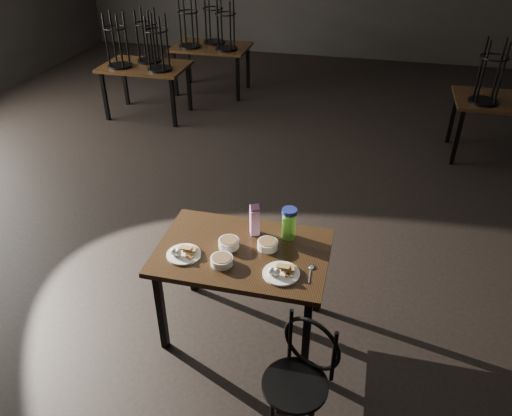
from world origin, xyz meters
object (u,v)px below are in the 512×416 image
(juice_carton, at_px, (255,220))
(water_bottle, at_px, (289,223))
(bentwood_chair, at_px, (301,372))
(main_table, at_px, (243,259))

(juice_carton, xyz_separation_m, water_bottle, (0.25, 0.01, 0.01))
(juice_carton, height_order, bentwood_chair, juice_carton)
(juice_carton, xyz_separation_m, bentwood_chair, (0.51, -0.94, -0.38))
(main_table, relative_size, bentwood_chair, 1.45)
(water_bottle, bearing_deg, bentwood_chair, -74.66)
(main_table, bearing_deg, juice_carton, 81.05)
(juice_carton, bearing_deg, bentwood_chair, -61.47)
(main_table, bearing_deg, water_bottle, 38.66)
(main_table, xyz_separation_m, water_bottle, (0.28, 0.23, 0.20))
(juice_carton, distance_m, water_bottle, 0.25)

